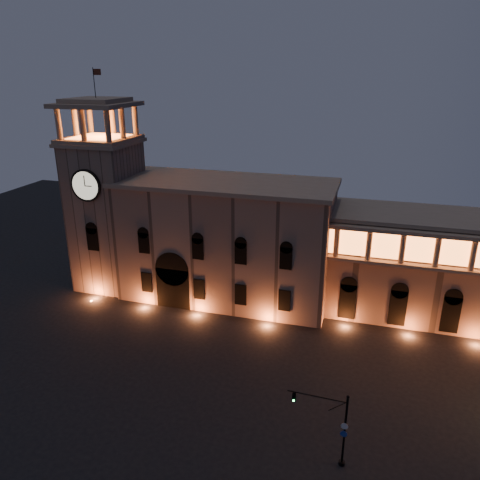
{
  "coord_description": "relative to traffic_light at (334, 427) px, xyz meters",
  "views": [
    {
      "loc": [
        17.73,
        -38.58,
        32.32
      ],
      "look_at": [
        1.88,
        16.0,
        11.36
      ],
      "focal_mm": 35.0,
      "sensor_mm": 36.0,
      "label": 1
    }
  ],
  "objects": [
    {
      "name": "clock_tower",
      "position": [
        -37.07,
        27.0,
        8.68
      ],
      "size": [
        9.8,
        9.8,
        32.4
      ],
      "color": "#8A6C5A",
      "rests_on": "ground"
    },
    {
      "name": "government_building",
      "position": [
        -18.65,
        27.95,
        4.95
      ],
      "size": [
        30.8,
        12.8,
        17.6
      ],
      "color": "#8A6C5A",
      "rests_on": "ground"
    },
    {
      "name": "colonnade_wing",
      "position": [
        15.43,
        29.94,
        3.51
      ],
      "size": [
        40.6,
        11.5,
        14.5
      ],
      "color": "#856755",
      "rests_on": "ground"
    },
    {
      "name": "ground",
      "position": [
        -16.57,
        6.02,
        -3.82
      ],
      "size": [
        160.0,
        160.0,
        0.0
      ],
      "primitive_type": "plane",
      "color": "black",
      "rests_on": "ground"
    },
    {
      "name": "traffic_light",
      "position": [
        0.0,
        0.0,
        0.0
      ],
      "size": [
        5.3,
        0.58,
        7.27
      ],
      "rotation": [
        0.0,
        0.0,
        -0.03
      ],
      "color": "black",
      "rests_on": "ground"
    }
  ]
}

